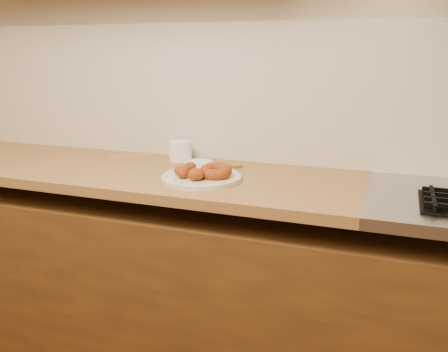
# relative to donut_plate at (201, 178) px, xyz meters

# --- Properties ---
(wall_back) EXTENTS (4.00, 0.02, 2.70)m
(wall_back) POSITION_rel_donut_plate_xyz_m (0.11, 0.39, 0.44)
(wall_back) COLOR #BAAB8D
(wall_back) RESTS_ON ground
(base_cabinet) EXTENTS (3.60, 0.60, 0.77)m
(base_cabinet) POSITION_rel_donut_plate_xyz_m (0.11, 0.08, -0.52)
(base_cabinet) COLOR #5A3814
(base_cabinet) RESTS_ON floor
(butcher_block) EXTENTS (2.30, 0.62, 0.04)m
(butcher_block) POSITION_rel_donut_plate_xyz_m (-0.54, 0.08, -0.03)
(butcher_block) COLOR olive
(butcher_block) RESTS_ON base_cabinet
(backsplash) EXTENTS (3.60, 0.02, 0.60)m
(backsplash) POSITION_rel_donut_plate_xyz_m (0.11, 0.38, 0.29)
(backsplash) COLOR beige
(backsplash) RESTS_ON wall_back
(donut_plate) EXTENTS (0.31, 0.31, 0.02)m
(donut_plate) POSITION_rel_donut_plate_xyz_m (0.00, 0.00, 0.00)
(donut_plate) COLOR beige
(donut_plate) RESTS_ON butcher_block
(ring_donut) EXTENTS (0.13, 0.14, 0.06)m
(ring_donut) POSITION_rel_donut_plate_xyz_m (0.06, 0.00, 0.03)
(ring_donut) COLOR #924013
(ring_donut) RESTS_ON donut_plate
(fried_dough_chunks) EXTENTS (0.16, 0.18, 0.05)m
(fried_dough_chunks) POSITION_rel_donut_plate_xyz_m (-0.04, -0.04, 0.03)
(fried_dough_chunks) COLOR #924013
(fried_dough_chunks) RESTS_ON donut_plate
(plastic_tub) EXTENTS (0.11, 0.11, 0.09)m
(plastic_tub) POSITION_rel_donut_plate_xyz_m (-0.22, 0.28, 0.03)
(plastic_tub) COLOR white
(plastic_tub) RESTS_ON butcher_block
(tub_lid) EXTENTS (0.16, 0.16, 0.01)m
(tub_lid) POSITION_rel_donut_plate_xyz_m (-0.12, 0.26, -0.00)
(tub_lid) COLOR white
(tub_lid) RESTS_ON butcher_block
(brass_jar_lid) EXTENTS (0.08, 0.08, 0.01)m
(brass_jar_lid) POSITION_rel_donut_plate_xyz_m (0.05, 0.25, -0.00)
(brass_jar_lid) COLOR #B18A27
(brass_jar_lid) RESTS_ON butcher_block
(wooden_utensil) EXTENTS (0.16, 0.12, 0.01)m
(wooden_utensil) POSITION_rel_donut_plate_xyz_m (-0.47, 0.23, -0.00)
(wooden_utensil) COLOR #AC784B
(wooden_utensil) RESTS_ON butcher_block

